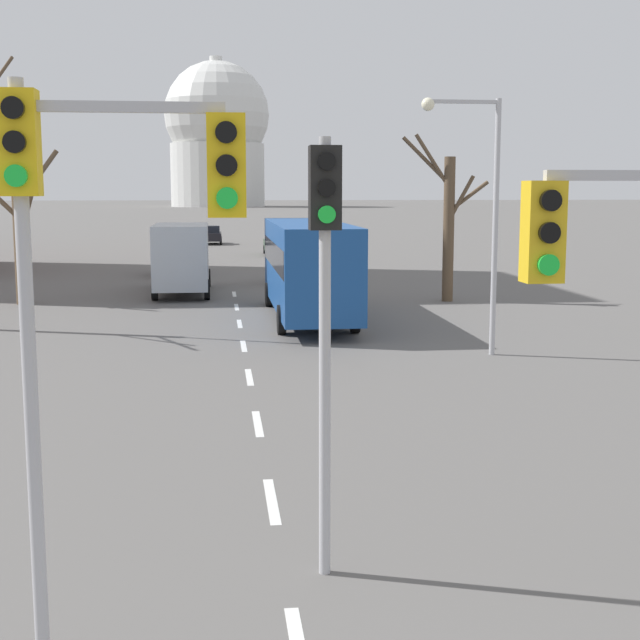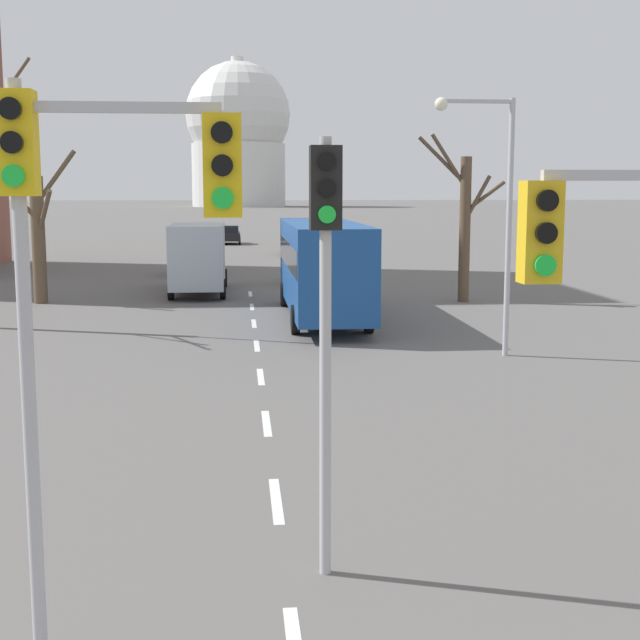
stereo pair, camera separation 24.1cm
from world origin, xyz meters
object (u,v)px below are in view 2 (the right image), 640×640
object	(u,v)px
street_lamp_right	(494,196)
sedan_mid_centre	(192,259)
traffic_signal_centre_tall	(326,276)
delivery_truck	(199,256)
sedan_far_left	(296,243)
traffic_signal_near_left	(90,228)
city_bus	(323,263)
sedan_near_left	(229,235)
sedan_near_right	(313,267)

from	to	relation	value
street_lamp_right	sedan_mid_centre	size ratio (longest dim) A/B	1.57
traffic_signal_centre_tall	delivery_truck	world-z (taller)	traffic_signal_centre_tall
sedan_far_left	traffic_signal_near_left	bearing A→B (deg)	-95.70
city_bus	delivery_truck	bearing A→B (deg)	119.27
sedan_near_left	sedan_near_right	world-z (taller)	sedan_near_right
street_lamp_right	sedan_mid_centre	xyz separation A→B (m)	(-9.55, 25.40, -3.62)
traffic_signal_centre_tall	sedan_mid_centre	world-z (taller)	traffic_signal_centre_tall
sedan_far_left	traffic_signal_centre_tall	bearing A→B (deg)	-93.35
traffic_signal_near_left	traffic_signal_centre_tall	size ratio (longest dim) A/B	1.08
sedan_near_left	delivery_truck	distance (m)	37.32
sedan_near_left	sedan_near_right	bearing A→B (deg)	-82.30
traffic_signal_centre_tall	delivery_truck	xyz separation A→B (m)	(-2.77, 29.96, -1.95)
traffic_signal_centre_tall	delivery_truck	size ratio (longest dim) A/B	0.73
traffic_signal_near_left	sedan_near_left	world-z (taller)	traffic_signal_near_left
street_lamp_right	delivery_truck	size ratio (longest dim) A/B	0.99
sedan_near_right	city_bus	distance (m)	12.90
traffic_signal_centre_tall	delivery_truck	bearing A→B (deg)	95.29
traffic_signal_near_left	sedan_near_left	bearing A→B (deg)	89.44
sedan_near_left	sedan_far_left	size ratio (longest dim) A/B	0.93
traffic_signal_near_left	city_bus	xyz separation A→B (m)	(4.40, 23.17, -2.23)
sedan_near_left	delivery_truck	size ratio (longest dim) A/B	0.58
sedan_near_left	city_bus	size ratio (longest dim) A/B	0.39
sedan_mid_centre	sedan_far_left	bearing A→B (deg)	65.16
sedan_mid_centre	delivery_truck	distance (m)	9.42
delivery_truck	sedan_near_right	bearing A→B (deg)	37.87
sedan_near_right	sedan_mid_centre	distance (m)	8.05
sedan_near_right	delivery_truck	bearing A→B (deg)	-142.13
sedan_near_right	sedan_mid_centre	xyz separation A→B (m)	(-6.26, 5.06, 0.04)
sedan_near_left	traffic_signal_centre_tall	bearing A→B (deg)	-88.54
sedan_far_left	delivery_truck	size ratio (longest dim) A/B	0.62
sedan_near_right	sedan_far_left	distance (m)	19.45
sedan_near_left	sedan_near_right	size ratio (longest dim) A/B	1.00
sedan_mid_centre	sedan_near_left	bearing A→B (deg)	86.31
sedan_far_left	city_bus	bearing A→B (deg)	-92.01
traffic_signal_centre_tall	city_bus	size ratio (longest dim) A/B	0.49
street_lamp_right	sedan_near_left	distance (m)	54.03
traffic_signal_near_left	sedan_mid_centre	xyz separation A→B (m)	(-1.13, 41.05, -3.44)
traffic_signal_centre_tall	sedan_near_right	xyz separation A→B (m)	(2.74, 34.25, -2.84)
traffic_signal_near_left	delivery_truck	xyz separation A→B (m)	(-0.38, 31.70, -2.58)
traffic_signal_centre_tall	sedan_mid_centre	size ratio (longest dim) A/B	1.15
traffic_signal_centre_tall	street_lamp_right	world-z (taller)	street_lamp_right
sedan_mid_centre	delivery_truck	world-z (taller)	delivery_truck
traffic_signal_centre_tall	street_lamp_right	bearing A→B (deg)	66.56
delivery_truck	traffic_signal_centre_tall	bearing A→B (deg)	-84.71
traffic_signal_near_left	street_lamp_right	size ratio (longest dim) A/B	0.79
traffic_signal_centre_tall	sedan_far_left	bearing A→B (deg)	86.65
sedan_near_right	street_lamp_right	bearing A→B (deg)	-80.82
traffic_signal_near_left	sedan_mid_centre	size ratio (longest dim) A/B	1.24
sedan_mid_centre	city_bus	bearing A→B (deg)	-72.82
delivery_truck	street_lamp_right	bearing A→B (deg)	-61.27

